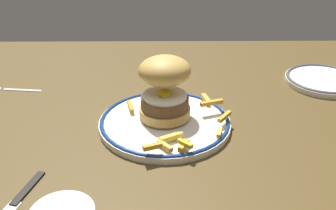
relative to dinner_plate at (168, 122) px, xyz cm
name	(u,v)px	position (x,y,z in cm)	size (l,w,h in cm)	color
ground_plane	(167,143)	(-0.13, -2.93, -2.84)	(116.96, 107.91, 4.00)	#4F3C1C
dinner_plate	(168,122)	(0.00, 0.00, 0.00)	(25.43, 25.43, 1.60)	white
burger	(168,85)	(-0.04, 2.44, 6.71)	(12.74, 13.47, 11.69)	tan
fries_pile	(187,124)	(3.46, -3.37, 1.56)	(20.59, 21.63, 2.36)	gold
side_plate	(325,80)	(37.68, 19.71, 0.00)	(17.76, 17.76, 1.60)	white
knife	(18,203)	(-21.95, -21.91, -0.58)	(6.17, 17.76, 0.70)	black
spoon	(2,88)	(-38.32, 16.93, -0.48)	(13.41, 3.24, 0.90)	silver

